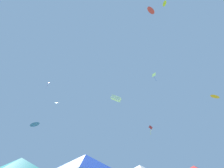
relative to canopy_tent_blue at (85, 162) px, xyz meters
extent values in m
pyramid|color=blue|center=(0.00, 0.00, 0.00)|extent=(3.39, 3.39, 1.08)
pyramid|color=teal|center=(-5.59, 1.49, -0.03)|extent=(3.36, 3.36, 1.07)
cone|color=red|center=(8.80, 0.86, 23.42)|extent=(1.79, 1.92, 1.32)
pyramid|color=red|center=(11.43, 20.84, 9.63)|extent=(0.73, 0.57, 0.94)
sphere|color=yellow|center=(11.36, 20.88, 8.97)|extent=(0.12, 0.12, 0.12)
sphere|color=yellow|center=(11.30, 20.87, 8.73)|extent=(0.12, 0.12, 0.12)
sphere|color=yellow|center=(11.24, 20.87, 8.50)|extent=(0.12, 0.12, 0.12)
sphere|color=yellow|center=(11.18, 20.86, 8.26)|extent=(0.12, 0.12, 0.12)
sphere|color=yellow|center=(11.13, 20.86, 8.02)|extent=(0.12, 0.12, 0.12)
cone|color=blue|center=(-10.44, 11.30, 6.86)|extent=(1.46, 1.52, 0.76)
cube|color=white|center=(2.69, 5.39, 8.52)|extent=(1.60, 1.03, 1.18)
cone|color=orange|center=(19.08, 8.04, 10.60)|extent=(1.69, 1.73, 0.80)
cone|color=purple|center=(-14.67, 20.14, 21.31)|extent=(1.29, 1.19, 0.77)
sphere|color=purple|center=(-14.77, 20.18, 20.48)|extent=(0.12, 0.12, 0.12)
sphere|color=purple|center=(-14.86, 20.22, 20.06)|extent=(0.12, 0.12, 0.12)
sphere|color=purple|center=(-14.96, 20.26, 19.65)|extent=(0.12, 0.12, 0.12)
cone|color=green|center=(-11.07, 19.88, 15.25)|extent=(0.95, 0.88, 0.53)
cone|color=yellow|center=(10.08, -1.16, 21.64)|extent=(0.93, 1.03, 0.65)
pyramid|color=white|center=(12.84, 16.10, 21.35)|extent=(1.10, 1.24, 0.46)
sphere|color=blue|center=(12.90, 16.11, 20.62)|extent=(0.13, 0.13, 0.13)
sphere|color=blue|center=(12.96, 16.13, 20.37)|extent=(0.13, 0.13, 0.13)
sphere|color=blue|center=(13.02, 16.16, 20.12)|extent=(0.13, 0.13, 0.13)
sphere|color=blue|center=(13.07, 16.19, 19.86)|extent=(0.13, 0.13, 0.13)
sphere|color=blue|center=(13.13, 16.21, 19.61)|extent=(0.13, 0.13, 0.13)
camera|label=1|loc=(1.77, -12.39, -1.42)|focal=23.45mm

